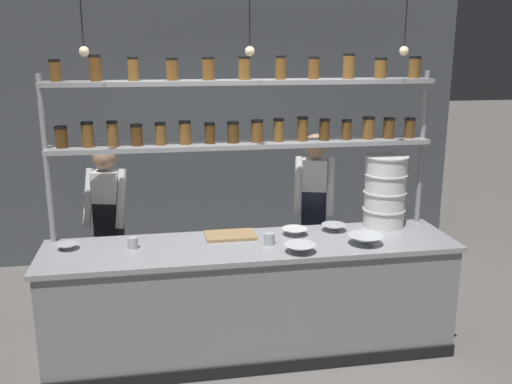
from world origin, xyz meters
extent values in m
plane|color=slate|center=(0.00, 0.00, 0.00)|extent=(40.00, 40.00, 0.00)
cube|color=#4C5156|center=(0.00, 2.33, 1.57)|extent=(5.61, 0.12, 3.13)
cube|color=gray|center=(0.00, 0.00, 0.44)|extent=(3.15, 0.72, 0.88)
cube|color=#999BA0|center=(0.00, 0.00, 0.90)|extent=(3.21, 0.76, 0.04)
cube|color=black|center=(0.00, -0.36, 0.05)|extent=(3.15, 0.03, 0.10)
cylinder|color=#999BA0|center=(-1.53, 0.33, 1.11)|extent=(0.04, 0.04, 2.22)
cylinder|color=#999BA0|center=(1.53, 0.33, 1.11)|extent=(0.04, 0.04, 2.22)
cube|color=#999BA0|center=(0.00, 0.33, 1.64)|extent=(3.05, 0.28, 0.04)
cylinder|color=#513314|center=(-1.40, 0.33, 1.73)|extent=(0.09, 0.09, 0.15)
cylinder|color=black|center=(-1.40, 0.33, 1.82)|extent=(0.09, 0.09, 0.02)
cylinder|color=brown|center=(-1.21, 0.33, 1.75)|extent=(0.09, 0.09, 0.17)
cylinder|color=black|center=(-1.21, 0.33, 1.85)|extent=(0.09, 0.09, 0.02)
cylinder|color=brown|center=(-1.02, 0.33, 1.75)|extent=(0.08, 0.08, 0.18)
cylinder|color=black|center=(-1.02, 0.33, 1.85)|extent=(0.08, 0.08, 0.02)
cylinder|color=#513314|center=(-0.84, 0.33, 1.74)|extent=(0.09, 0.09, 0.15)
cylinder|color=black|center=(-0.84, 0.33, 1.82)|extent=(0.09, 0.09, 0.02)
cylinder|color=brown|center=(-0.66, 0.33, 1.74)|extent=(0.08, 0.08, 0.16)
cylinder|color=black|center=(-0.66, 0.33, 1.83)|extent=(0.08, 0.08, 0.02)
cylinder|color=brown|center=(-0.47, 0.33, 1.74)|extent=(0.09, 0.09, 0.17)
cylinder|color=black|center=(-0.47, 0.33, 1.84)|extent=(0.09, 0.09, 0.02)
cylinder|color=#513314|center=(-0.28, 0.33, 1.73)|extent=(0.08, 0.08, 0.15)
cylinder|color=black|center=(-0.28, 0.33, 1.82)|extent=(0.08, 0.08, 0.02)
cylinder|color=#513314|center=(-0.09, 0.33, 1.74)|extent=(0.09, 0.09, 0.15)
cylinder|color=black|center=(-0.09, 0.33, 1.82)|extent=(0.09, 0.09, 0.02)
cylinder|color=brown|center=(0.10, 0.33, 1.74)|extent=(0.10, 0.10, 0.16)
cylinder|color=black|center=(0.10, 0.33, 1.83)|extent=(0.10, 0.10, 0.02)
cylinder|color=brown|center=(0.28, 0.33, 1.75)|extent=(0.08, 0.08, 0.17)
cylinder|color=black|center=(0.28, 0.33, 1.84)|extent=(0.09, 0.09, 0.02)
cylinder|color=brown|center=(0.48, 0.33, 1.75)|extent=(0.09, 0.09, 0.18)
cylinder|color=black|center=(0.48, 0.33, 1.85)|extent=(0.09, 0.09, 0.02)
cylinder|color=#513314|center=(0.66, 0.33, 1.74)|extent=(0.08, 0.08, 0.16)
cylinder|color=black|center=(0.66, 0.33, 1.83)|extent=(0.09, 0.09, 0.02)
cylinder|color=brown|center=(0.85, 0.33, 1.73)|extent=(0.08, 0.08, 0.15)
cylinder|color=black|center=(0.85, 0.33, 1.82)|extent=(0.08, 0.08, 0.02)
cylinder|color=brown|center=(1.04, 0.33, 1.74)|extent=(0.10, 0.10, 0.16)
cylinder|color=black|center=(1.04, 0.33, 1.84)|extent=(0.10, 0.10, 0.02)
cylinder|color=brown|center=(1.22, 0.33, 1.74)|extent=(0.09, 0.09, 0.15)
cylinder|color=black|center=(1.22, 0.33, 1.82)|extent=(0.09, 0.09, 0.02)
cylinder|color=brown|center=(1.40, 0.33, 1.74)|extent=(0.09, 0.09, 0.15)
cylinder|color=black|center=(1.40, 0.33, 1.82)|extent=(0.09, 0.09, 0.02)
cube|color=#999BA0|center=(0.00, 0.33, 2.14)|extent=(3.05, 0.28, 0.04)
cylinder|color=brown|center=(-1.41, 0.33, 2.23)|extent=(0.08, 0.08, 0.14)
cylinder|color=black|center=(-1.41, 0.33, 2.31)|extent=(0.08, 0.08, 0.02)
cylinder|color=brown|center=(-1.12, 0.33, 2.24)|extent=(0.09, 0.09, 0.17)
cylinder|color=black|center=(-1.12, 0.33, 2.34)|extent=(0.09, 0.09, 0.02)
cylinder|color=brown|center=(-0.84, 0.33, 2.24)|extent=(0.08, 0.08, 0.16)
cylinder|color=black|center=(-0.84, 0.33, 2.32)|extent=(0.08, 0.08, 0.02)
cylinder|color=brown|center=(-0.56, 0.33, 2.23)|extent=(0.09, 0.09, 0.15)
cylinder|color=black|center=(-0.56, 0.33, 2.32)|extent=(0.09, 0.09, 0.02)
cylinder|color=brown|center=(-0.28, 0.33, 2.23)|extent=(0.09, 0.09, 0.16)
cylinder|color=black|center=(-0.28, 0.33, 2.32)|extent=(0.09, 0.09, 0.02)
cylinder|color=brown|center=(0.00, 0.33, 2.23)|extent=(0.09, 0.09, 0.16)
cylinder|color=black|center=(0.00, 0.33, 2.32)|extent=(0.09, 0.09, 0.02)
cylinder|color=brown|center=(0.29, 0.33, 2.24)|extent=(0.08, 0.08, 0.16)
cylinder|color=black|center=(0.29, 0.33, 2.33)|extent=(0.08, 0.08, 0.02)
cylinder|color=brown|center=(0.56, 0.33, 2.23)|extent=(0.08, 0.08, 0.16)
cylinder|color=black|center=(0.56, 0.33, 2.32)|extent=(0.09, 0.09, 0.02)
cylinder|color=brown|center=(0.85, 0.33, 2.25)|extent=(0.09, 0.09, 0.18)
cylinder|color=black|center=(0.85, 0.33, 2.35)|extent=(0.09, 0.09, 0.02)
cylinder|color=brown|center=(1.12, 0.33, 2.23)|extent=(0.10, 0.10, 0.14)
cylinder|color=black|center=(1.12, 0.33, 2.31)|extent=(0.10, 0.10, 0.02)
cylinder|color=brown|center=(1.41, 0.33, 2.23)|extent=(0.10, 0.10, 0.15)
cylinder|color=black|center=(1.41, 0.33, 2.32)|extent=(0.10, 0.10, 0.02)
cylinder|color=black|center=(-1.22, 0.84, 0.38)|extent=(0.11, 0.11, 0.76)
cylinder|color=black|center=(-1.06, 0.80, 0.38)|extent=(0.11, 0.11, 0.76)
cube|color=black|center=(-1.14, 0.82, 0.93)|extent=(0.26, 0.22, 0.33)
cube|color=white|center=(-1.14, 0.82, 1.23)|extent=(0.26, 0.23, 0.27)
sphere|color=#A37A5B|center=(-1.14, 0.82, 1.48)|extent=(0.20, 0.20, 0.20)
cylinder|color=white|center=(-1.30, 0.80, 1.14)|extent=(0.13, 0.25, 0.50)
cylinder|color=white|center=(-1.02, 0.73, 1.14)|extent=(0.13, 0.25, 0.50)
cylinder|color=black|center=(0.63, 0.75, 0.40)|extent=(0.11, 0.11, 0.80)
cylinder|color=black|center=(0.78, 0.70, 0.40)|extent=(0.11, 0.11, 0.80)
cube|color=#232838|center=(0.70, 0.73, 0.97)|extent=(0.26, 0.23, 0.34)
cube|color=white|center=(0.70, 0.73, 1.28)|extent=(0.26, 0.24, 0.28)
sphere|color=#A37A5B|center=(0.70, 0.73, 1.55)|extent=(0.21, 0.21, 0.21)
cylinder|color=white|center=(0.55, 0.71, 1.19)|extent=(0.14, 0.26, 0.52)
cylinder|color=white|center=(0.82, 0.62, 1.19)|extent=(0.14, 0.26, 0.52)
cylinder|color=white|center=(1.19, 0.26, 0.99)|extent=(0.34, 0.34, 0.14)
cylinder|color=silver|center=(1.19, 0.26, 1.07)|extent=(0.36, 0.36, 0.01)
cylinder|color=white|center=(1.19, 0.26, 1.14)|extent=(0.34, 0.34, 0.14)
cylinder|color=silver|center=(1.19, 0.26, 1.22)|extent=(0.36, 0.36, 0.01)
cylinder|color=white|center=(1.19, 0.26, 1.29)|extent=(0.34, 0.34, 0.14)
cylinder|color=silver|center=(1.19, 0.26, 1.37)|extent=(0.36, 0.36, 0.01)
cylinder|color=white|center=(1.19, 0.26, 1.44)|extent=(0.34, 0.34, 0.14)
cylinder|color=silver|center=(1.19, 0.26, 1.52)|extent=(0.36, 0.36, 0.01)
cube|color=#A88456|center=(-0.14, 0.20, 0.93)|extent=(0.40, 0.26, 0.02)
cylinder|color=#B2B7BC|center=(0.72, 0.19, 0.93)|extent=(0.09, 0.09, 0.01)
cone|color=#B2B7BC|center=(0.72, 0.19, 0.95)|extent=(0.21, 0.21, 0.06)
cylinder|color=white|center=(0.38, 0.15, 0.93)|extent=(0.09, 0.09, 0.01)
cone|color=white|center=(0.38, 0.15, 0.95)|extent=(0.21, 0.21, 0.06)
cylinder|color=silver|center=(0.86, -0.17, 0.93)|extent=(0.12, 0.12, 0.01)
cone|color=silver|center=(0.86, -0.17, 0.96)|extent=(0.28, 0.28, 0.08)
cylinder|color=silver|center=(0.32, -0.26, 0.93)|extent=(0.11, 0.11, 0.01)
cone|color=silver|center=(0.32, -0.26, 0.95)|extent=(0.24, 0.24, 0.07)
cylinder|color=#B2B7BC|center=(-1.39, 0.12, 0.93)|extent=(0.07, 0.07, 0.01)
cone|color=#B2B7BC|center=(-1.39, 0.12, 0.94)|extent=(0.16, 0.16, 0.04)
cylinder|color=#B2B7BC|center=(0.13, -0.04, 0.97)|extent=(0.08, 0.08, 0.09)
cylinder|color=#B2B7BC|center=(-0.91, 0.06, 0.96)|extent=(0.08, 0.08, 0.09)
sphere|color=#F9E5B2|center=(-1.15, 0.00, 2.37)|extent=(0.07, 0.07, 0.07)
sphere|color=#F9E5B2|center=(-0.01, 0.00, 2.37)|extent=(0.07, 0.07, 0.07)
cylinder|color=black|center=(1.16, 0.00, 2.73)|extent=(0.01, 0.01, 0.71)
sphere|color=#F9E5B2|center=(1.16, 0.00, 2.37)|extent=(0.07, 0.07, 0.07)
camera|label=1|loc=(-0.70, -4.13, 2.41)|focal=40.00mm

